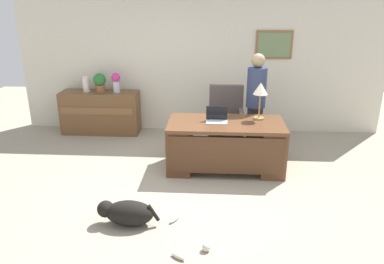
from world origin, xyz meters
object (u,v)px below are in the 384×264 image
object	(u,v)px
laptop	(217,118)
vase_empty	(86,84)
armchair	(226,120)
dog_toy_ball	(206,247)
dog_toy_bone	(178,256)
desk	(225,144)
desk_lamp	(260,91)
vase_with_flowers	(116,81)
person_standing	(256,103)
potted_plant	(100,82)
credenza	(101,112)
dog_lying	(127,213)
dog_toy_plush	(175,219)

from	to	relation	value
laptop	vase_empty	size ratio (longest dim) A/B	1.10
armchair	dog_toy_ball	world-z (taller)	armchair
dog_toy_ball	laptop	bearing A→B (deg)	87.49
dog_toy_ball	dog_toy_bone	distance (m)	0.32
dog_toy_bone	desk	bearing A→B (deg)	76.58
vase_empty	laptop	bearing A→B (deg)	-30.73
desk	dog_toy_ball	distance (m)	2.08
desk_lamp	vase_empty	size ratio (longest dim) A/B	1.97
desk_lamp	vase_empty	distance (m)	3.41
desk	desk_lamp	size ratio (longest dim) A/B	3.07
desk	vase_empty	xyz separation A→B (m)	(-2.64, 1.53, 0.55)
armchair	dog_toy_ball	size ratio (longest dim) A/B	11.60
armchair	vase_with_flowers	distance (m)	2.21
person_standing	dog_toy_ball	bearing A→B (deg)	-104.96
desk	armchair	bearing A→B (deg)	88.53
vase_empty	potted_plant	distance (m)	0.28
credenza	person_standing	world-z (taller)	person_standing
desk_lamp	vase_with_flowers	world-z (taller)	desk_lamp
dog_lying	laptop	xyz separation A→B (m)	(1.04, 1.64, 0.66)
laptop	vase_empty	bearing A→B (deg)	149.27
desk_lamp	vase_empty	bearing A→B (deg)	157.42
desk	vase_empty	bearing A→B (deg)	149.87
laptop	dog_toy_plush	bearing A→B (deg)	-107.46
laptop	dog_toy_ball	xyz separation A→B (m)	(-0.09, -2.08, -0.77)
potted_plant	desk	bearing A→B (deg)	-32.92
laptop	dog_toy_plush	distance (m)	1.80
vase_with_flowers	vase_empty	world-z (taller)	vase_with_flowers
laptop	dog_toy_bone	world-z (taller)	laptop
person_standing	laptop	distance (m)	0.93
armchair	dog_toy_ball	xyz separation A→B (m)	(-0.26, -3.02, -0.43)
vase_empty	armchair	bearing A→B (deg)	-11.53
desk	laptop	distance (m)	0.43
dog_toy_ball	desk_lamp	bearing A→B (deg)	71.82
laptop	desk	bearing A→B (deg)	-18.58
desk_lamp	dog_toy_plush	world-z (taller)	desk_lamp
dog_toy_bone	person_standing	bearing A→B (deg)	70.60
vase_empty	dog_toy_bone	bearing A→B (deg)	-60.25
armchair	dog_toy_plush	xyz separation A→B (m)	(-0.66, -2.49, -0.46)
person_standing	laptop	xyz separation A→B (m)	(-0.64, -0.67, -0.06)
person_standing	desk_lamp	xyz separation A→B (m)	(0.01, -0.50, 0.33)
desk	dog_toy_plush	xyz separation A→B (m)	(-0.63, -1.50, -0.39)
desk_lamp	credenza	bearing A→B (deg)	155.78
laptop	potted_plant	distance (m)	2.68
armchair	dog_toy_plush	size ratio (longest dim) A/B	6.01
desk	armchair	size ratio (longest dim) A/B	1.64
desk_lamp	dog_toy_bone	bearing A→B (deg)	-113.14
vase_empty	dog_toy_plush	world-z (taller)	vase_empty
potted_plant	desk_lamp	bearing A→B (deg)	-24.48
potted_plant	dog_toy_plush	xyz separation A→B (m)	(1.73, -3.03, -0.99)
person_standing	desk_lamp	world-z (taller)	person_standing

